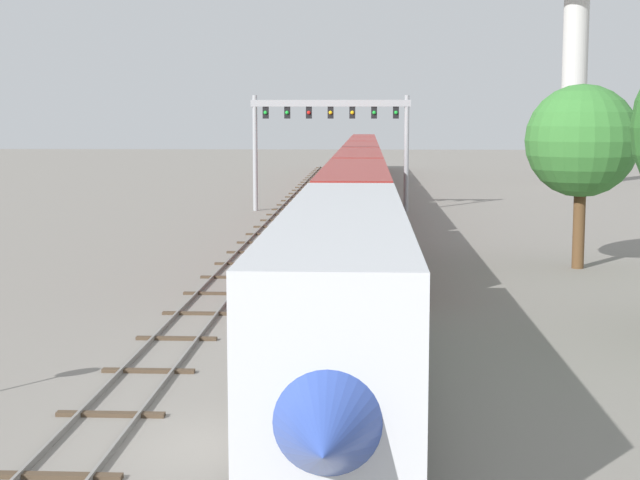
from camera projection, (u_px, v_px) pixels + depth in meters
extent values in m
plane|color=gray|center=(246.00, 447.00, 20.84)|extent=(400.00, 400.00, 0.00)
cube|color=slate|center=(352.00, 203.00, 80.23)|extent=(0.07, 200.00, 0.16)
cube|color=slate|center=(369.00, 203.00, 80.16)|extent=(0.07, 200.00, 0.16)
cube|color=#473828|center=(342.00, 418.00, 22.72)|extent=(2.60, 0.24, 0.10)
cube|color=#473828|center=(345.00, 373.00, 26.69)|extent=(2.60, 0.24, 0.10)
cube|color=#473828|center=(348.00, 340.00, 30.65)|extent=(2.60, 0.24, 0.10)
cube|color=#473828|center=(351.00, 315.00, 34.61)|extent=(2.60, 0.24, 0.10)
cube|color=#473828|center=(352.00, 295.00, 38.58)|extent=(2.60, 0.24, 0.10)
cube|color=#473828|center=(354.00, 278.00, 42.54)|extent=(2.60, 0.24, 0.10)
cube|color=#473828|center=(355.00, 265.00, 46.50)|extent=(2.60, 0.24, 0.10)
cube|color=#473828|center=(356.00, 253.00, 50.47)|extent=(2.60, 0.24, 0.10)
cube|color=#473828|center=(357.00, 243.00, 54.43)|extent=(2.60, 0.24, 0.10)
cube|color=#473828|center=(358.00, 235.00, 58.39)|extent=(2.60, 0.24, 0.10)
cube|color=#473828|center=(358.00, 227.00, 62.36)|extent=(2.60, 0.24, 0.10)
cube|color=#473828|center=(359.00, 221.00, 66.32)|extent=(2.60, 0.24, 0.10)
cube|color=#473828|center=(359.00, 215.00, 70.29)|extent=(2.60, 0.24, 0.10)
cube|color=#473828|center=(360.00, 210.00, 74.25)|extent=(2.60, 0.24, 0.10)
cube|color=#473828|center=(360.00, 205.00, 78.21)|extent=(2.60, 0.24, 0.10)
cube|color=#473828|center=(361.00, 201.00, 82.18)|extent=(2.60, 0.24, 0.10)
cube|color=#473828|center=(361.00, 197.00, 86.14)|extent=(2.60, 0.24, 0.10)
cube|color=#473828|center=(361.00, 194.00, 90.10)|extent=(2.60, 0.24, 0.10)
cube|color=#473828|center=(362.00, 191.00, 94.07)|extent=(2.60, 0.24, 0.10)
cube|color=#473828|center=(362.00, 188.00, 98.03)|extent=(2.60, 0.24, 0.10)
cube|color=#473828|center=(362.00, 185.00, 102.00)|extent=(2.60, 0.24, 0.10)
cube|color=#473828|center=(362.00, 182.00, 105.96)|extent=(2.60, 0.24, 0.10)
cube|color=#473828|center=(363.00, 180.00, 109.92)|extent=(2.60, 0.24, 0.10)
cube|color=#473828|center=(363.00, 178.00, 113.89)|extent=(2.60, 0.24, 0.10)
cube|color=#473828|center=(363.00, 176.00, 117.85)|extent=(2.60, 0.24, 0.10)
cube|color=#473828|center=(363.00, 174.00, 121.81)|extent=(2.60, 0.24, 0.10)
cube|color=#473828|center=(363.00, 172.00, 125.78)|extent=(2.60, 0.24, 0.10)
cube|color=#473828|center=(363.00, 171.00, 129.74)|extent=(2.60, 0.24, 0.10)
cube|color=#473828|center=(363.00, 169.00, 133.71)|extent=(2.60, 0.24, 0.10)
cube|color=#473828|center=(364.00, 168.00, 137.67)|extent=(2.60, 0.24, 0.10)
cube|color=#473828|center=(364.00, 166.00, 141.63)|extent=(2.60, 0.24, 0.10)
cube|color=#473828|center=(364.00, 165.00, 145.60)|extent=(2.60, 0.24, 0.10)
cube|color=#473828|center=(364.00, 164.00, 149.56)|extent=(2.60, 0.24, 0.10)
cube|color=#473828|center=(364.00, 163.00, 153.52)|extent=(2.60, 0.24, 0.10)
cube|color=#473828|center=(364.00, 161.00, 157.49)|extent=(2.60, 0.24, 0.10)
cube|color=#473828|center=(364.00, 160.00, 161.45)|extent=(2.60, 0.24, 0.10)
cube|color=#473828|center=(364.00, 159.00, 165.42)|extent=(2.60, 0.24, 0.10)
cube|color=#473828|center=(364.00, 158.00, 169.38)|extent=(2.60, 0.24, 0.10)
cube|color=#473828|center=(365.00, 157.00, 173.34)|extent=(2.60, 0.24, 0.10)
cube|color=#473828|center=(365.00, 157.00, 177.31)|extent=(2.60, 0.24, 0.10)
cube|color=slate|center=(259.00, 230.00, 60.68)|extent=(0.07, 160.00, 0.16)
cube|color=slate|center=(282.00, 230.00, 60.61)|extent=(0.07, 160.00, 0.16)
cube|color=#473828|center=(57.00, 476.00, 19.03)|extent=(2.60, 0.24, 0.10)
cube|color=#473828|center=(111.00, 414.00, 22.99)|extent=(2.60, 0.24, 0.10)
cube|color=#473828|center=(148.00, 371.00, 26.95)|extent=(2.60, 0.24, 0.10)
cube|color=#473828|center=(177.00, 338.00, 30.92)|extent=(2.60, 0.24, 0.10)
cube|color=#473828|center=(198.00, 313.00, 34.88)|extent=(2.60, 0.24, 0.10)
cube|color=#473828|center=(216.00, 293.00, 38.85)|extent=(2.60, 0.24, 0.10)
cube|color=#473828|center=(230.00, 277.00, 42.81)|extent=(2.60, 0.24, 0.10)
cube|color=#473828|center=(241.00, 264.00, 46.77)|extent=(2.60, 0.24, 0.10)
cube|color=#473828|center=(251.00, 252.00, 50.74)|extent=(2.60, 0.24, 0.10)
cube|color=#473828|center=(260.00, 243.00, 54.70)|extent=(2.60, 0.24, 0.10)
cube|color=#473828|center=(267.00, 234.00, 58.66)|extent=(2.60, 0.24, 0.10)
cube|color=#473828|center=(273.00, 227.00, 62.63)|extent=(2.60, 0.24, 0.10)
cube|color=#473828|center=(279.00, 220.00, 66.59)|extent=(2.60, 0.24, 0.10)
cube|color=#473828|center=(284.00, 215.00, 70.55)|extent=(2.60, 0.24, 0.10)
cube|color=#473828|center=(289.00, 210.00, 74.52)|extent=(2.60, 0.24, 0.10)
cube|color=#473828|center=(293.00, 205.00, 78.48)|extent=(2.60, 0.24, 0.10)
cube|color=#473828|center=(296.00, 201.00, 82.45)|extent=(2.60, 0.24, 0.10)
cube|color=#473828|center=(299.00, 197.00, 86.41)|extent=(2.60, 0.24, 0.10)
cube|color=#473828|center=(303.00, 194.00, 90.37)|extent=(2.60, 0.24, 0.10)
cube|color=#473828|center=(305.00, 190.00, 94.34)|extent=(2.60, 0.24, 0.10)
cube|color=#473828|center=(308.00, 187.00, 98.30)|extent=(2.60, 0.24, 0.10)
cube|color=#473828|center=(310.00, 185.00, 102.26)|extent=(2.60, 0.24, 0.10)
cube|color=#473828|center=(312.00, 182.00, 106.23)|extent=(2.60, 0.24, 0.10)
cube|color=#473828|center=(314.00, 180.00, 110.19)|extent=(2.60, 0.24, 0.10)
cube|color=#473828|center=(316.00, 178.00, 114.16)|extent=(2.60, 0.24, 0.10)
cube|color=#473828|center=(318.00, 176.00, 118.12)|extent=(2.60, 0.24, 0.10)
cube|color=#473828|center=(320.00, 174.00, 122.08)|extent=(2.60, 0.24, 0.10)
cube|color=#473828|center=(321.00, 172.00, 126.05)|extent=(2.60, 0.24, 0.10)
cube|color=#473828|center=(322.00, 171.00, 130.01)|extent=(2.60, 0.24, 0.10)
cube|color=#473828|center=(324.00, 169.00, 133.97)|extent=(2.60, 0.24, 0.10)
cube|color=#473828|center=(325.00, 168.00, 137.94)|extent=(2.60, 0.24, 0.10)
cube|color=silver|center=(344.00, 285.00, 24.21)|extent=(3.00, 19.72, 3.80)
cone|color=#2D479E|center=(327.00, 428.00, 14.29)|extent=(2.88, 2.60, 2.88)
cube|color=black|center=(331.00, 307.00, 15.48)|extent=(3.04, 1.80, 1.10)
cube|color=black|center=(344.00, 378.00, 24.51)|extent=(2.52, 17.75, 1.00)
cube|color=maroon|center=(355.00, 208.00, 44.74)|extent=(3.00, 19.72, 3.80)
cube|color=black|center=(355.00, 200.00, 44.69)|extent=(3.04, 18.15, 0.90)
cube|color=black|center=(355.00, 260.00, 45.04)|extent=(2.52, 17.75, 1.00)
cube|color=maroon|center=(359.00, 180.00, 65.28)|extent=(3.00, 19.72, 3.80)
cube|color=black|center=(359.00, 174.00, 65.23)|extent=(3.04, 18.15, 0.90)
cube|color=black|center=(359.00, 215.00, 65.58)|extent=(2.52, 17.75, 1.00)
cube|color=maroon|center=(361.00, 165.00, 85.81)|extent=(3.00, 19.72, 3.80)
cube|color=black|center=(361.00, 161.00, 85.76)|extent=(3.04, 18.15, 0.90)
cube|color=black|center=(361.00, 192.00, 86.11)|extent=(2.52, 17.75, 1.00)
cube|color=maroon|center=(362.00, 156.00, 106.35)|extent=(3.00, 19.72, 3.80)
cube|color=black|center=(363.00, 152.00, 106.30)|extent=(3.04, 18.15, 0.90)
cube|color=black|center=(362.00, 178.00, 106.65)|extent=(2.52, 17.75, 1.00)
cube|color=maroon|center=(363.00, 150.00, 126.88)|extent=(3.00, 19.72, 3.80)
cube|color=black|center=(363.00, 147.00, 126.83)|extent=(3.04, 18.15, 0.90)
cube|color=black|center=(363.00, 168.00, 127.18)|extent=(2.52, 17.75, 1.00)
cylinder|color=#999BA0|center=(255.00, 153.00, 73.63)|extent=(0.36, 0.36, 8.76)
cylinder|color=#999BA0|center=(406.00, 154.00, 73.07)|extent=(0.36, 0.36, 8.76)
cube|color=#999BA0|center=(331.00, 103.00, 72.88)|extent=(12.10, 0.36, 0.50)
cube|color=black|center=(266.00, 113.00, 73.26)|extent=(0.44, 0.32, 0.90)
sphere|color=green|center=(265.00, 113.00, 73.07)|extent=(0.28, 0.28, 0.28)
cube|color=black|center=(287.00, 113.00, 73.17)|extent=(0.44, 0.32, 0.90)
sphere|color=green|center=(287.00, 113.00, 72.99)|extent=(0.28, 0.28, 0.28)
cube|color=black|center=(309.00, 113.00, 73.09)|extent=(0.44, 0.32, 0.90)
sphere|color=red|center=(309.00, 113.00, 72.91)|extent=(0.28, 0.28, 0.28)
cube|color=black|center=(331.00, 113.00, 73.01)|extent=(0.44, 0.32, 0.90)
sphere|color=yellow|center=(330.00, 113.00, 72.83)|extent=(0.28, 0.28, 0.28)
cube|color=black|center=(352.00, 113.00, 72.93)|extent=(0.44, 0.32, 0.90)
sphere|color=yellow|center=(352.00, 113.00, 72.75)|extent=(0.28, 0.28, 0.28)
cube|color=black|center=(374.00, 113.00, 72.85)|extent=(0.44, 0.32, 0.90)
sphere|color=green|center=(374.00, 113.00, 72.67)|extent=(0.28, 0.28, 0.28)
cube|color=black|center=(396.00, 113.00, 72.77)|extent=(0.44, 0.32, 0.90)
sphere|color=green|center=(396.00, 113.00, 72.59)|extent=(0.28, 0.28, 0.28)
cylinder|color=beige|center=(574.00, 85.00, 100.43)|extent=(2.60, 2.60, 20.87)
cylinder|color=brown|center=(579.00, 225.00, 45.43)|extent=(0.56, 0.56, 4.16)
sphere|color=#387A33|center=(582.00, 141.00, 44.94)|extent=(5.25, 5.25, 5.25)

